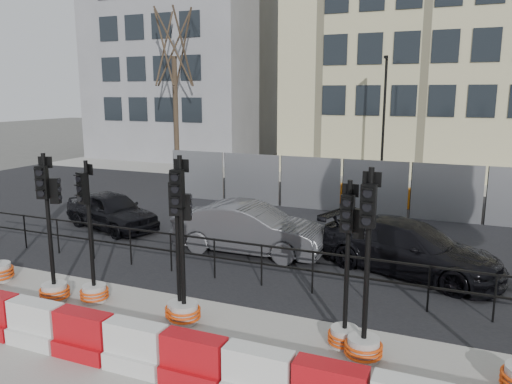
% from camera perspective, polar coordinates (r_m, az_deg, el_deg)
% --- Properties ---
extents(ground, '(120.00, 120.00, 0.00)m').
position_cam_1_polar(ground, '(10.60, -1.87, -12.99)').
color(ground, '#51514C').
rests_on(ground, ground).
extents(sidewalk_near, '(40.00, 6.00, 0.02)m').
position_cam_1_polar(sidewalk_near, '(8.29, -11.13, -20.62)').
color(sidewalk_near, gray).
rests_on(sidewalk_near, ground).
extents(road, '(40.00, 14.00, 0.03)m').
position_cam_1_polar(road, '(16.85, 8.10, -3.74)').
color(road, black).
rests_on(road, ground).
extents(sidewalk_far, '(40.00, 4.00, 0.02)m').
position_cam_1_polar(sidewalk_far, '(25.48, 13.27, 1.19)').
color(sidewalk_far, gray).
rests_on(sidewalk_far, ground).
extents(building_grey, '(11.00, 9.06, 14.00)m').
position_cam_1_polar(building_grey, '(35.76, -7.92, 15.46)').
color(building_grey, gray).
rests_on(building_grey, ground).
extents(building_cream, '(15.00, 10.06, 18.00)m').
position_cam_1_polar(building_cream, '(31.17, 19.88, 19.25)').
color(building_cream, '#C5BB90').
rests_on(building_cream, ground).
extents(kerb_railing, '(18.00, 0.04, 1.00)m').
position_cam_1_polar(kerb_railing, '(11.37, 0.64, -7.54)').
color(kerb_railing, black).
rests_on(kerb_railing, ground).
extents(heras_fencing, '(14.33, 1.72, 2.00)m').
position_cam_1_polar(heras_fencing, '(19.32, 11.94, 0.01)').
color(heras_fencing, gray).
rests_on(heras_fencing, ground).
extents(lamp_post_far, '(0.12, 0.56, 6.00)m').
position_cam_1_polar(lamp_post_far, '(24.04, 14.40, 8.26)').
color(lamp_post_far, black).
rests_on(lamp_post_far, ground).
extents(tree_bare_far, '(2.00, 2.00, 9.00)m').
position_cam_1_polar(tree_bare_far, '(28.65, -9.37, 15.78)').
color(tree_bare_far, '#473828').
rests_on(tree_bare_far, ground).
extents(barrier_row, '(16.75, 0.50, 0.80)m').
position_cam_1_polar(barrier_row, '(8.25, -10.42, -17.88)').
color(barrier_row, red).
rests_on(barrier_row, ground).
extents(traffic_signal_b, '(0.62, 0.62, 3.17)m').
position_cam_1_polar(traffic_signal_b, '(11.42, -22.22, -7.98)').
color(traffic_signal_b, beige).
rests_on(traffic_signal_b, ground).
extents(traffic_signal_c, '(0.60, 0.60, 3.02)m').
position_cam_1_polar(traffic_signal_c, '(11.14, -18.18, -8.88)').
color(traffic_signal_c, beige).
rests_on(traffic_signal_c, ground).
extents(traffic_signal_d, '(0.59, 0.59, 2.99)m').
position_cam_1_polar(traffic_signal_d, '(9.88, -8.73, -10.52)').
color(traffic_signal_d, beige).
rests_on(traffic_signal_d, ground).
extents(traffic_signal_e, '(0.64, 0.64, 3.25)m').
position_cam_1_polar(traffic_signal_e, '(9.76, -8.32, -11.02)').
color(traffic_signal_e, beige).
rests_on(traffic_signal_e, ground).
extents(traffic_signal_f, '(0.58, 0.58, 2.96)m').
position_cam_1_polar(traffic_signal_f, '(8.93, 10.22, -13.07)').
color(traffic_signal_f, beige).
rests_on(traffic_signal_f, ground).
extents(traffic_signal_g, '(0.64, 0.64, 3.23)m').
position_cam_1_polar(traffic_signal_g, '(8.62, 12.28, -14.36)').
color(traffic_signal_g, beige).
rests_on(traffic_signal_g, ground).
extents(car_a, '(3.57, 4.47, 1.23)m').
position_cam_1_polar(car_a, '(16.78, -16.20, -2.03)').
color(car_a, black).
rests_on(car_a, ground).
extents(car_b, '(1.65, 4.26, 1.38)m').
position_cam_1_polar(car_b, '(13.71, -0.76, -4.21)').
color(car_b, '#444448').
rests_on(car_b, ground).
extents(car_c, '(4.50, 5.55, 1.29)m').
position_cam_1_polar(car_c, '(12.76, 17.14, -6.14)').
color(car_c, black).
rests_on(car_c, ground).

